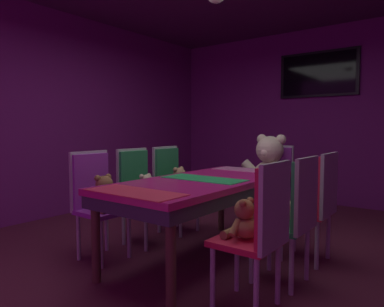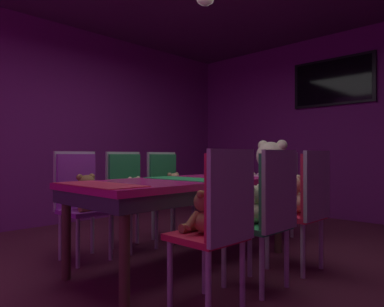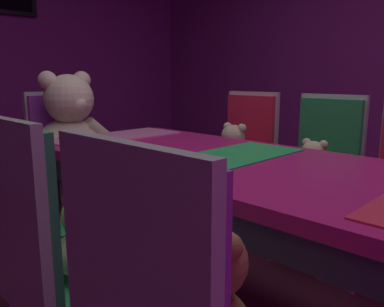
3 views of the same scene
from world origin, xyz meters
name	(u,v)px [view 1 (image 1 of 3)]	position (x,y,z in m)	size (l,w,h in m)	color
ground_plane	(203,259)	(0.00, 0.00, 0.00)	(7.90, 7.90, 0.00)	#591E33
wall_back	(319,116)	(0.00, 3.20, 1.40)	(5.20, 0.12, 2.80)	#721E72
wall_left	(45,113)	(-2.60, 0.00, 1.40)	(0.12, 6.40, 2.80)	#721E72
banquet_table	(203,189)	(0.00, 0.00, 0.65)	(0.90, 2.02, 0.75)	#C61E72
chair_left_0	(95,193)	(-0.85, -0.54, 0.60)	(0.42, 0.41, 0.98)	purple
teddy_left_0	(105,195)	(-0.71, -0.54, 0.60)	(0.26, 0.34, 0.32)	olive
chair_left_1	(137,186)	(-0.85, 0.00, 0.60)	(0.42, 0.41, 0.98)	#268C4C
teddy_left_1	(147,189)	(-0.71, 0.00, 0.58)	(0.22, 0.29, 0.27)	beige
chair_left_2	(170,180)	(-0.86, 0.54, 0.60)	(0.42, 0.41, 0.98)	#268C4C
teddy_left_2	(180,182)	(-0.71, 0.54, 0.59)	(0.24, 0.31, 0.30)	tan
chair_right_0	(263,222)	(0.85, -0.53, 0.60)	(0.42, 0.41, 0.98)	red
teddy_right_0	(244,221)	(0.71, -0.53, 0.58)	(0.23, 0.29, 0.27)	olive
chair_right_1	(296,208)	(0.87, -0.03, 0.60)	(0.42, 0.41, 0.98)	#268C4C
teddy_right_1	(278,208)	(0.73, -0.03, 0.58)	(0.23, 0.30, 0.28)	beige
chair_right_2	(320,197)	(0.87, 0.55, 0.60)	(0.42, 0.41, 0.98)	red
teddy_right_2	(303,195)	(0.72, 0.55, 0.60)	(0.27, 0.34, 0.32)	beige
throne_chair	(275,176)	(0.00, 1.54, 0.60)	(0.41, 0.42, 0.98)	purple
king_teddy_bear	(269,166)	(0.00, 1.37, 0.74)	(0.71, 0.55, 0.67)	beige
wall_tv	(318,74)	(0.00, 3.11, 2.05)	(1.22, 0.06, 0.71)	black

